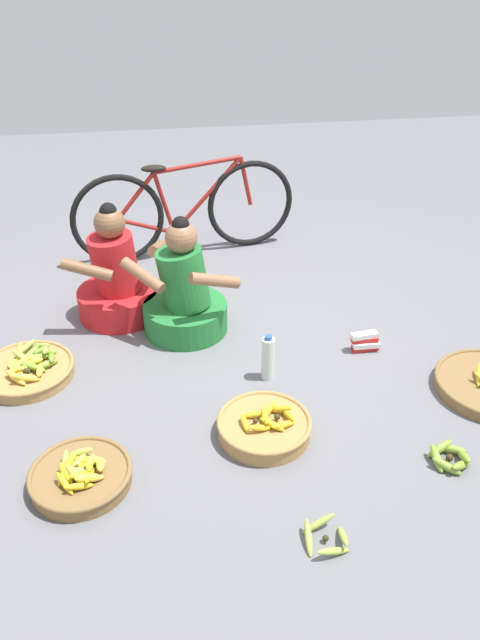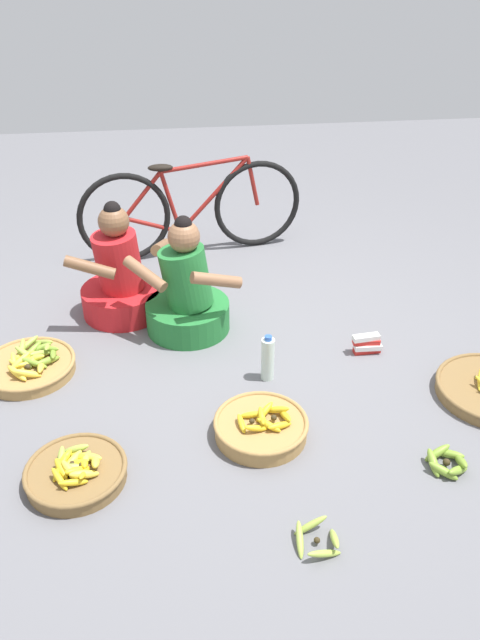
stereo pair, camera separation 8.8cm
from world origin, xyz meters
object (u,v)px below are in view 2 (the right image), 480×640
object	(u,v)px
loose_bananas_back_left	(447,462)
banana_basket_front_center	(76,472)
vendor_woman_behind	(121,279)
packet_carton_stack	(367,344)
water_bottle	(268,359)
vendor_woman_front	(187,295)
bicycle_leaning	(192,209)
banana_basket_front_left	(29,365)
banana_basket_mid_left	(261,427)
loose_bananas_mid_right	(317,539)

from	to	relation	value
loose_bananas_back_left	banana_basket_front_center	bearing A→B (deg)	175.30
vendor_woman_behind	packet_carton_stack	size ratio (longest dim) A/B	4.35
banana_basket_front_center	packet_carton_stack	world-z (taller)	banana_basket_front_center
vendor_woman_behind	water_bottle	distance (m)	1.16
vendor_woman_front	bicycle_leaning	distance (m)	1.10
banana_basket_front_center	packet_carton_stack	distance (m)	1.80
packet_carton_stack	banana_basket_front_left	bearing A→B (deg)	178.48
packet_carton_stack	banana_basket_mid_left	bearing A→B (deg)	-139.41
water_bottle	banana_basket_front_center	bearing A→B (deg)	-146.97
vendor_woman_front	water_bottle	world-z (taller)	vendor_woman_front
vendor_woman_front	packet_carton_stack	size ratio (longest dim) A/B	4.29
loose_bananas_back_left	packet_carton_stack	xyz separation A→B (m)	(-0.09, 0.95, 0.03)
packet_carton_stack	banana_basket_front_center	bearing A→B (deg)	-153.26
banana_basket_mid_left	loose_bananas_back_left	size ratio (longest dim) A/B	2.11
bicycle_leaning	loose_bananas_back_left	world-z (taller)	bicycle_leaning
loose_bananas_back_left	water_bottle	xyz separation A→B (m)	(-0.72, 0.78, 0.10)
banana_basket_front_left	loose_bananas_back_left	size ratio (longest dim) A/B	2.35
vendor_woman_behind	vendor_woman_front	bearing A→B (deg)	-31.74
vendor_woman_behind	banana_basket_front_left	distance (m)	0.81
vendor_woman_behind	bicycle_leaning	size ratio (longest dim) A/B	0.45
vendor_woman_front	bicycle_leaning	bearing A→B (deg)	84.55
banana_basket_mid_left	water_bottle	distance (m)	0.47
banana_basket_front_center	loose_bananas_back_left	size ratio (longest dim) A/B	2.09
banana_basket_front_left	banana_basket_mid_left	distance (m)	1.40
vendor_woman_front	bicycle_leaning	xyz separation A→B (m)	(0.10, 1.09, 0.12)
loose_bananas_mid_right	loose_bananas_back_left	bearing A→B (deg)	26.26
vendor_woman_behind	bicycle_leaning	distance (m)	0.99
bicycle_leaning	water_bottle	bearing A→B (deg)	-79.52
bicycle_leaning	water_bottle	xyz separation A→B (m)	(0.31, -1.66, -0.23)
bicycle_leaning	packet_carton_stack	xyz separation A→B (m)	(0.93, -1.48, -0.30)
vendor_woman_front	banana_basket_front_left	xyz separation A→B (m)	(-0.92, -0.35, -0.19)
loose_bananas_mid_right	vendor_woman_front	bearing A→B (deg)	104.18
vendor_woman_front	vendor_woman_behind	world-z (taller)	vendor_woman_behind
banana_basket_mid_left	packet_carton_stack	xyz separation A→B (m)	(0.73, 0.63, 0.01)
vendor_woman_behind	loose_bananas_mid_right	bearing A→B (deg)	-66.76
vendor_woman_front	water_bottle	distance (m)	0.71
vendor_woman_behind	water_bottle	world-z (taller)	vendor_woman_behind
vendor_woman_behind	loose_bananas_mid_right	xyz separation A→B (m)	(0.84, -1.95, -0.21)
vendor_woman_front	loose_bananas_mid_right	bearing A→B (deg)	-75.82
banana_basket_mid_left	packet_carton_stack	size ratio (longest dim) A/B	2.67
banana_basket_mid_left	water_bottle	size ratio (longest dim) A/B	1.68
banana_basket_front_center	loose_bananas_mid_right	bearing A→B (deg)	-25.79
vendor_woman_front	packet_carton_stack	world-z (taller)	vendor_woman_front
vendor_woman_behind	packet_carton_stack	distance (m)	1.59
banana_basket_front_left	loose_bananas_mid_right	bearing A→B (deg)	-45.08
water_bottle	vendor_woman_front	bearing A→B (deg)	125.76
loose_bananas_back_left	loose_bananas_mid_right	bearing A→B (deg)	-153.74
banana_basket_front_center	loose_bananas_back_left	bearing A→B (deg)	-4.70
bicycle_leaning	loose_bananas_mid_right	distance (m)	2.82
water_bottle	packet_carton_stack	bearing A→B (deg)	15.26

